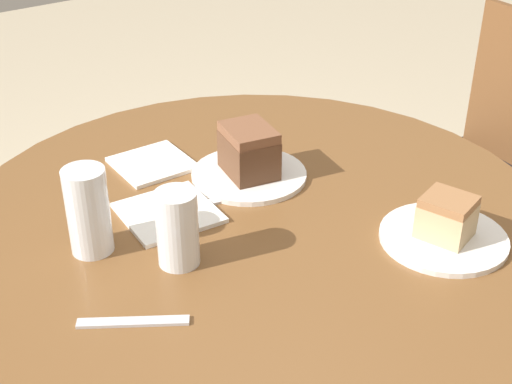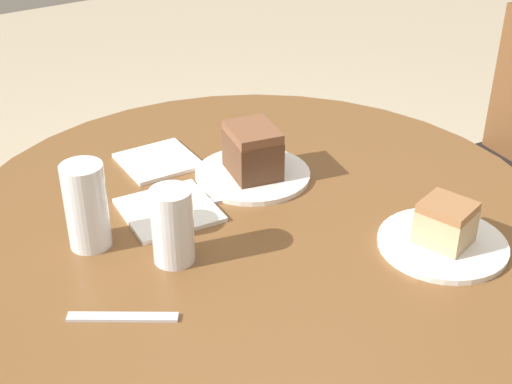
# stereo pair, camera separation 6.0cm
# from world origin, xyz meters

# --- Properties ---
(table) EXTENTS (1.07, 1.07, 0.73)m
(table) POSITION_xyz_m (0.00, 0.00, 0.56)
(table) COLOR brown
(table) RESTS_ON ground_plane
(chair) EXTENTS (0.47, 0.45, 0.87)m
(chair) POSITION_xyz_m (-0.11, 0.86, 0.47)
(chair) COLOR brown
(chair) RESTS_ON ground_plane
(plate_near) EXTENTS (0.22, 0.22, 0.01)m
(plate_near) POSITION_xyz_m (-0.11, 0.06, 0.73)
(plate_near) COLOR white
(plate_near) RESTS_ON table
(plate_far) EXTENTS (0.21, 0.21, 0.01)m
(plate_far) POSITION_xyz_m (0.26, 0.19, 0.73)
(plate_far) COLOR white
(plate_far) RESTS_ON table
(cake_slice_near) EXTENTS (0.12, 0.11, 0.09)m
(cake_slice_near) POSITION_xyz_m (-0.11, 0.06, 0.78)
(cake_slice_near) COLOR brown
(cake_slice_near) RESTS_ON plate_near
(cake_slice_far) EXTENTS (0.10, 0.09, 0.07)m
(cake_slice_far) POSITION_xyz_m (0.26, 0.19, 0.77)
(cake_slice_far) COLOR tan
(cake_slice_far) RESTS_ON plate_far
(glass_lemonade) EXTENTS (0.07, 0.07, 0.13)m
(glass_lemonade) POSITION_xyz_m (0.05, -0.19, 0.78)
(glass_lemonade) COLOR silver
(glass_lemonade) RESTS_ON table
(glass_water) EXTENTS (0.07, 0.07, 0.15)m
(glass_water) POSITION_xyz_m (-0.07, -0.28, 0.79)
(glass_water) COLOR silver
(glass_water) RESTS_ON table
(napkin_stack) EXTENTS (0.17, 0.17, 0.01)m
(napkin_stack) POSITION_xyz_m (-0.08, -0.13, 0.73)
(napkin_stack) COLOR white
(napkin_stack) RESTS_ON table
(fork) EXTENTS (0.05, 0.16, 0.00)m
(fork) POSITION_xyz_m (-0.07, -0.07, 0.73)
(fork) COLOR silver
(fork) RESTS_ON table
(spoon) EXTENTS (0.10, 0.14, 0.00)m
(spoon) POSITION_xyz_m (0.13, -0.32, 0.73)
(spoon) COLOR silver
(spoon) RESTS_ON table
(napkin_side) EXTENTS (0.15, 0.15, 0.01)m
(napkin_side) POSITION_xyz_m (-0.26, -0.06, 0.73)
(napkin_side) COLOR white
(napkin_side) RESTS_ON table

